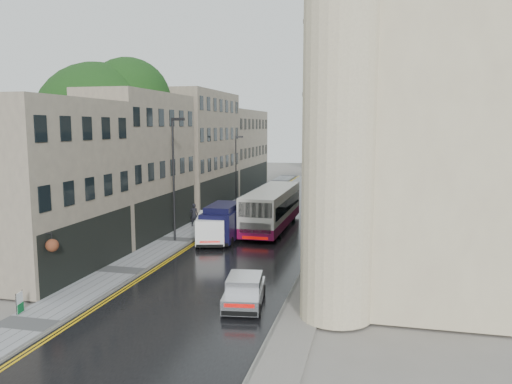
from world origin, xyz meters
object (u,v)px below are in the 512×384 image
at_px(tree_near, 99,147).
at_px(estate_sign, 20,303).
at_px(cream_bus, 247,215).
at_px(silver_hatchback, 224,300).
at_px(lamp_post_near, 174,180).
at_px(white_van, 197,233).
at_px(lamp_post_far, 236,171).
at_px(white_lorry, 314,193).
at_px(tree_far, 169,149).
at_px(navy_van, 203,226).
at_px(pedestrian, 194,215).

relative_size(tree_near, estate_sign, 14.97).
height_order(cream_bus, silver_hatchback, cream_bus).
distance_m(silver_hatchback, lamp_post_near, 15.71).
height_order(white_van, lamp_post_far, lamp_post_far).
distance_m(white_lorry, silver_hatchback, 27.00).
height_order(cream_bus, white_lorry, white_lorry).
xyz_separation_m(tree_far, estate_sign, (5.16, -29.36, -5.65)).
bearing_deg(navy_van, white_van, -100.42).
relative_size(tree_near, white_lorry, 1.73).
bearing_deg(navy_van, white_lorry, 64.76).
height_order(tree_far, silver_hatchback, tree_far).
relative_size(tree_near, lamp_post_near, 1.55).
relative_size(lamp_post_far, estate_sign, 7.91).
bearing_deg(lamp_post_far, tree_far, -168.40).
bearing_deg(navy_van, cream_bus, 56.53).
relative_size(cream_bus, estate_sign, 13.08).
relative_size(tree_far, navy_van, 2.22).
bearing_deg(tree_near, white_van, -16.62).
xyz_separation_m(navy_van, estate_sign, (-3.68, -14.57, -0.87)).
bearing_deg(tree_far, white_lorry, -1.18).
relative_size(white_van, lamp_post_near, 0.52).
height_order(lamp_post_near, lamp_post_far, lamp_post_near).
relative_size(silver_hatchback, lamp_post_near, 0.43).
bearing_deg(lamp_post_near, pedestrian, 100.17).
height_order(tree_near, white_van, tree_near).
xyz_separation_m(pedestrian, lamp_post_far, (0.51, 11.36, 2.69)).
relative_size(tree_near, cream_bus, 1.14).
height_order(cream_bus, lamp_post_far, lamp_post_far).
bearing_deg(pedestrian, white_van, 99.90).
distance_m(tree_far, estate_sign, 30.34).
bearing_deg(cream_bus, lamp_post_near, -146.00).
xyz_separation_m(tree_far, lamp_post_far, (6.44, 2.53, -2.44)).
xyz_separation_m(cream_bus, lamp_post_far, (-4.71, 13.53, 2.12)).
xyz_separation_m(tree_near, navy_van, (9.14, -1.78, -5.49)).
height_order(tree_far, navy_van, tree_far).
bearing_deg(pedestrian, lamp_post_near, 82.90).
height_order(white_lorry, lamp_post_far, lamp_post_far).
distance_m(tree_far, white_lorry, 15.58).
xyz_separation_m(tree_far, navy_van, (8.84, -14.78, -4.78)).
distance_m(white_van, pedestrian, 7.40).
bearing_deg(white_lorry, cream_bus, -113.01).
relative_size(tree_far, white_van, 2.67).
height_order(tree_near, cream_bus, tree_near).
bearing_deg(tree_far, tree_near, -91.32).
relative_size(navy_van, estate_sign, 6.04).
height_order(pedestrian, estate_sign, pedestrian).
bearing_deg(lamp_post_far, lamp_post_near, -99.94).
bearing_deg(lamp_post_near, estate_sign, -89.63).
bearing_deg(silver_hatchback, estate_sign, -174.99).
bearing_deg(pedestrian, lamp_post_far, -104.82).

